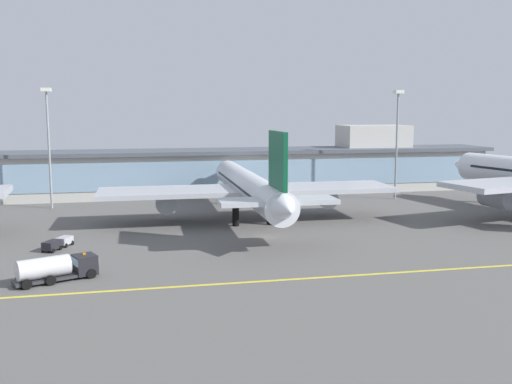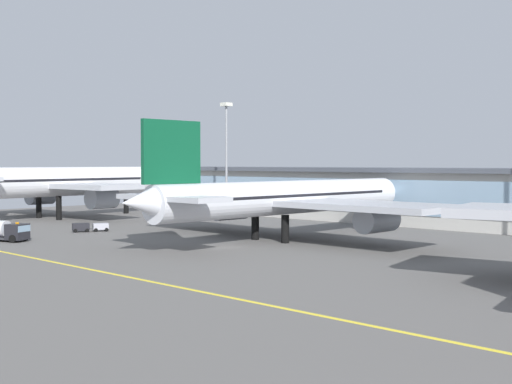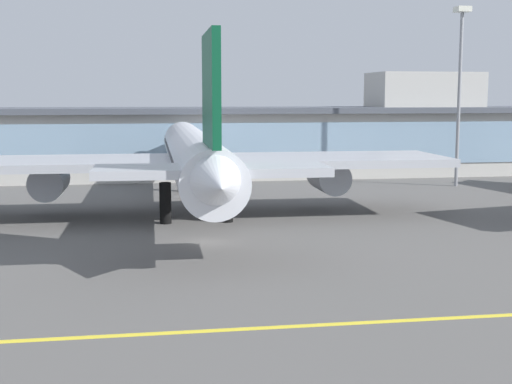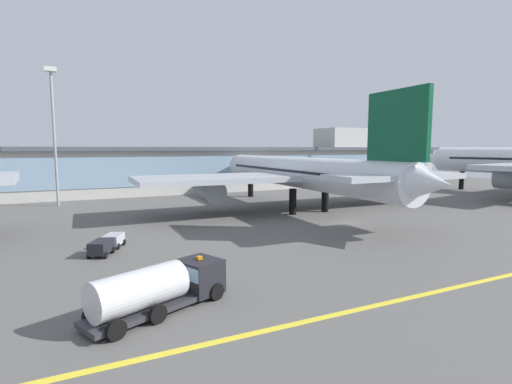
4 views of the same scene
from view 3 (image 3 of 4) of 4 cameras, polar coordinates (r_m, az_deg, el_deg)
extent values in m
plane|color=#5B5956|center=(58.28, -3.95, -4.03)|extent=(180.00, 180.00, 0.00)
cube|color=yellow|center=(37.16, -0.74, -10.90)|extent=(144.00, 0.50, 0.01)
cube|color=beige|center=(103.39, -6.35, 3.71)|extent=(126.93, 12.00, 9.32)
cube|color=#84A3BC|center=(97.33, -6.17, 3.73)|extent=(121.85, 0.20, 5.96)
cube|color=#4C515B|center=(103.16, -6.39, 6.51)|extent=(129.93, 14.00, 0.80)
cube|color=beige|center=(113.56, 13.29, 7.78)|extent=(16.00, 10.00, 6.00)
cylinder|color=black|center=(66.74, -7.27, -0.89)|extent=(1.10, 1.10, 3.85)
cylinder|color=black|center=(67.09, -2.32, -0.78)|extent=(1.10, 1.10, 3.85)
cylinder|color=black|center=(88.70, -5.69, 1.28)|extent=(1.10, 1.10, 3.85)
cylinder|color=silver|center=(70.18, -5.03, 2.94)|extent=(5.52, 48.02, 4.82)
cone|color=silver|center=(95.51, -5.93, 4.20)|extent=(4.64, 4.40, 4.58)
cone|color=silver|center=(44.68, -3.08, 0.67)|extent=(4.17, 5.36, 4.10)
cube|color=#84A3BC|center=(92.11, -5.85, 4.60)|extent=(3.66, 3.43, 1.45)
cube|color=black|center=(70.15, -5.03, 3.23)|extent=(5.46, 40.35, 0.39)
cube|color=#B7BAC1|center=(70.24, -5.02, 2.45)|extent=(50.39, 12.25, 0.77)
cylinder|color=#999EA8|center=(72.72, -16.22, 0.84)|extent=(3.46, 6.28, 3.37)
cylinder|color=#999EA8|center=(74.28, 5.81, 1.25)|extent=(3.46, 6.28, 3.37)
cube|color=#0C4C2D|center=(48.89, -3.63, 8.21)|extent=(0.71, 8.64, 7.71)
cube|color=#B7BAC1|center=(49.16, -3.57, 1.73)|extent=(16.15, 5.51, 0.62)
cylinder|color=gray|center=(96.63, 15.94, 7.05)|extent=(0.44, 0.44, 22.38)
cube|color=silver|center=(97.23, 16.20, 13.87)|extent=(1.80, 1.80, 0.70)
camera|label=1|loc=(30.07, -160.43, 6.09)|focal=40.30mm
camera|label=2|loc=(68.37, 82.94, 0.15)|focal=46.96mm
camera|label=4|loc=(32.22, -66.68, -0.62)|focal=26.96mm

